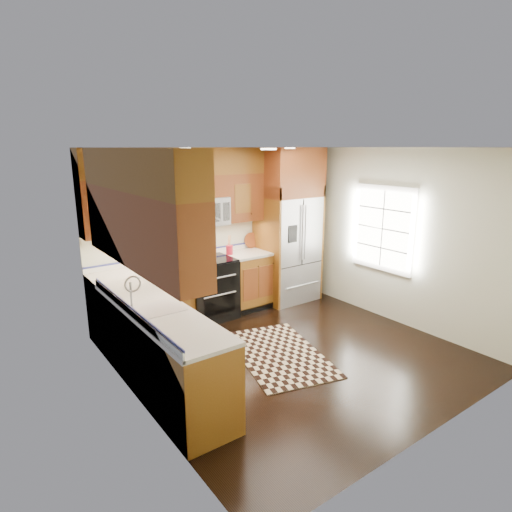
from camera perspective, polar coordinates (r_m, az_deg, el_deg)
ground at (r=5.73m, az=4.63°, el=-12.76°), size 4.00×4.00×0.00m
wall_back at (r=6.87m, az=-6.04°, el=3.30°), size 4.00×0.02×2.60m
wall_left at (r=4.29m, az=-15.87°, el=-3.99°), size 0.02×4.00×2.60m
wall_right at (r=6.72m, az=17.97°, el=2.43°), size 0.02×4.00×2.60m
window at (r=6.80m, az=16.57°, el=3.53°), size 0.04×1.10×1.30m
base_cabinets at (r=5.63m, az=-11.11°, el=-8.46°), size 2.85×3.00×0.90m
countertop at (r=5.62m, az=-10.53°, el=-3.36°), size 2.86×3.01×0.04m
upper_cabinets at (r=5.44m, az=-11.99°, el=7.89°), size 2.85×3.00×1.15m
range at (r=6.68m, az=-6.29°, el=-4.40°), size 0.76×0.67×0.95m
microwave at (r=6.51m, az=-7.15°, el=5.88°), size 0.76×0.40×0.42m
refrigerator at (r=7.30m, az=4.32°, el=4.04°), size 0.98×0.75×2.60m
sink_faucet at (r=4.67m, az=-13.54°, el=-6.28°), size 0.54×0.44×0.37m
rug at (r=5.69m, az=3.07°, el=-12.86°), size 1.41×1.88×0.01m
knife_block at (r=6.42m, az=-10.34°, el=0.18°), size 0.12×0.16×0.30m
utensil_crock at (r=6.81m, az=-3.57°, el=1.08°), size 0.12×0.12×0.31m
cutting_board at (r=7.28m, az=-0.60°, el=1.19°), size 0.30×0.30×0.02m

